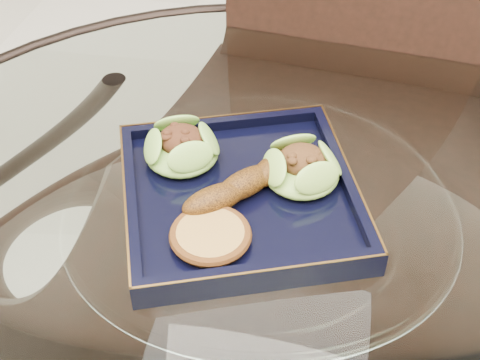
# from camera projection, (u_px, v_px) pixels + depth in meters

# --- Properties ---
(dining_table) EXTENTS (1.13, 1.13, 0.77)m
(dining_table) POSITION_uv_depth(u_px,v_px,m) (257.00, 327.00, 0.87)
(dining_table) COLOR white
(dining_table) RESTS_ON ground
(dining_chair) EXTENTS (0.47, 0.47, 1.01)m
(dining_chair) POSITION_uv_depth(u_px,v_px,m) (326.00, 177.00, 1.13)
(dining_chair) COLOR black
(dining_chair) RESTS_ON ground
(navy_plate) EXTENTS (0.35, 0.35, 0.02)m
(navy_plate) POSITION_uv_depth(u_px,v_px,m) (240.00, 199.00, 0.80)
(navy_plate) COLOR black
(navy_plate) RESTS_ON dining_table
(lettuce_wrap_left) EXTENTS (0.10, 0.10, 0.03)m
(lettuce_wrap_left) POSITION_uv_depth(u_px,v_px,m) (182.00, 149.00, 0.82)
(lettuce_wrap_left) COLOR #5B932A
(lettuce_wrap_left) RESTS_ON navy_plate
(lettuce_wrap_right) EXTENTS (0.10, 0.10, 0.03)m
(lettuce_wrap_right) POSITION_uv_depth(u_px,v_px,m) (302.00, 170.00, 0.79)
(lettuce_wrap_right) COLOR #62982C
(lettuce_wrap_right) RESTS_ON navy_plate
(roasted_plantain) EXTENTS (0.13, 0.15, 0.03)m
(roasted_plantain) POSITION_uv_depth(u_px,v_px,m) (245.00, 183.00, 0.78)
(roasted_plantain) COLOR #5D3209
(roasted_plantain) RESTS_ON navy_plate
(crumb_patty) EXTENTS (0.09, 0.09, 0.01)m
(crumb_patty) POSITION_uv_depth(u_px,v_px,m) (210.00, 236.00, 0.73)
(crumb_patty) COLOR #A27736
(crumb_patty) RESTS_ON navy_plate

